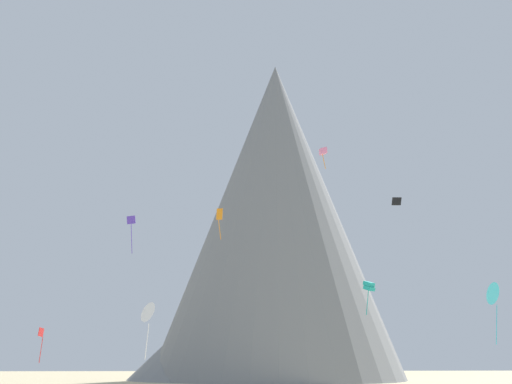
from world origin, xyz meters
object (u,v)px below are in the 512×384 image
at_px(kite_indigo_mid, 131,225).
at_px(kite_black_mid, 397,201).
at_px(rock_massif, 269,239).
at_px(kite_teal_low, 369,286).
at_px(kite_red_low, 41,336).
at_px(kite_white_low, 149,313).
at_px(kite_cyan_low, 492,294).
at_px(kite_orange_mid, 220,217).
at_px(kite_pink_high, 323,151).

relative_size(kite_indigo_mid, kite_black_mid, 4.22).
relative_size(rock_massif, kite_teal_low, 15.67).
height_order(kite_indigo_mid, kite_black_mid, kite_black_mid).
xyz_separation_m(kite_indigo_mid, kite_teal_low, (28.41, -7.71, -8.33)).
relative_size(kite_teal_low, kite_red_low, 0.97).
bearing_deg(kite_white_low, kite_black_mid, -144.05).
relative_size(kite_black_mid, kite_cyan_low, 0.17).
bearing_deg(kite_white_low, kite_orange_mid, -122.52).
xyz_separation_m(kite_teal_low, kite_orange_mid, (-17.35, 3.21, 8.59)).
xyz_separation_m(kite_teal_low, kite_red_low, (-37.99, 5.15, -5.58)).
height_order(rock_massif, kite_black_mid, rock_massif).
distance_m(kite_indigo_mid, kite_black_mid, 33.24).
distance_m(kite_pink_high, kite_white_low, 29.89).
bearing_deg(kite_pink_high, kite_white_low, 90.48).
xyz_separation_m(rock_massif, kite_cyan_low, (20.27, -50.50, -14.95)).
xyz_separation_m(rock_massif, kite_indigo_mid, (-21.52, -39.87, -5.57)).
relative_size(kite_cyan_low, kite_orange_mid, 1.79).
xyz_separation_m(rock_massif, kite_teal_low, (6.89, -47.57, -13.91)).
distance_m(kite_white_low, kite_teal_low, 25.66).
height_order(kite_pink_high, kite_white_low, kite_pink_high).
height_order(rock_massif, kite_white_low, rock_massif).
distance_m(kite_white_low, kite_orange_mid, 14.15).
bearing_deg(kite_pink_high, kite_cyan_low, -120.45).
bearing_deg(kite_cyan_low, kite_orange_mid, -46.93).
height_order(kite_white_low, kite_teal_low, kite_teal_low).
height_order(kite_black_mid, kite_orange_mid, kite_orange_mid).
relative_size(rock_massif, kite_red_low, 15.18).
distance_m(kite_pink_high, kite_black_mid, 14.68).
distance_m(kite_indigo_mid, kite_white_low, 12.96).
bearing_deg(kite_teal_low, kite_orange_mid, -48.07).
xyz_separation_m(kite_pink_high, kite_red_low, (-33.90, 0.31, -23.38)).
height_order(kite_red_low, kite_orange_mid, kite_orange_mid).
relative_size(kite_indigo_mid, kite_teal_low, 1.24).
xyz_separation_m(kite_cyan_low, kite_teal_low, (-13.38, 2.93, 1.04)).
bearing_deg(kite_orange_mid, kite_cyan_low, -129.11).
xyz_separation_m(rock_massif, kite_orange_mid, (-10.46, -44.37, -5.32)).
xyz_separation_m(kite_black_mid, kite_teal_low, (-2.28, 5.04, -9.01)).
bearing_deg(kite_indigo_mid, kite_cyan_low, -137.26).
bearing_deg(kite_teal_low, kite_indigo_mid, -52.78).
distance_m(kite_black_mid, kite_cyan_low, 15.12).
relative_size(kite_cyan_low, kite_white_low, 1.07).
relative_size(kite_indigo_mid, kite_orange_mid, 1.26).
bearing_deg(kite_pink_high, kite_indigo_mid, 76.82).
bearing_deg(kite_orange_mid, kite_pink_high, -110.78).
height_order(kite_pink_high, kite_orange_mid, kite_pink_high).
bearing_deg(kite_red_low, kite_black_mid, 136.02).
bearing_deg(kite_orange_mid, rock_massif, -41.09).
distance_m(kite_teal_low, kite_orange_mid, 19.62).
bearing_deg(kite_white_low, kite_indigo_mid, -10.22).
xyz_separation_m(rock_massif, kite_white_low, (-18.49, -45.32, -16.93)).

